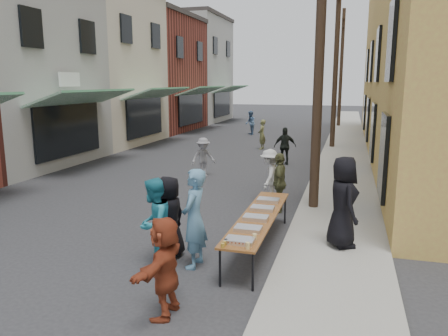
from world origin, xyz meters
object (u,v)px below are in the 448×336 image
Objects in this scene: utility_pole_mid at (336,62)px; utility_pole_far at (341,69)px; server at (343,202)px; serving_table at (259,217)px; guest_front_a at (169,217)px; catering_tray_sausage at (240,241)px; guest_front_c at (154,224)px; utility_pole_near at (320,42)px.

utility_pole_mid and utility_pole_far have the same top height.
utility_pole_far is 27.09m from server.
guest_front_a reaches higher than serving_table.
catering_tray_sausage is at bearing -92.96° from utility_pole_mid.
utility_pole_mid is 5.14× the size of guest_front_c.
utility_pole_near is 6.11m from guest_front_a.
utility_pole_mid reaches higher than server.
utility_pole_mid is 1.00× the size of utility_pole_far.
serving_table is 2.29× the size of guest_front_c.
catering_tray_sausage is (-0.88, -4.96, -3.71)m from utility_pole_near.
utility_pole_near is at bearing -90.00° from utility_pole_far.
serving_table is 1.87m from guest_front_a.
guest_front_a is (-2.54, -16.17, -3.67)m from utility_pole_mid.
guest_front_a is at bearing -98.91° from utility_pole_mid.
utility_pole_far is 29.21m from catering_tray_sausage.
guest_front_c is 0.92× the size of server.
utility_pole_far is at bearing 90.00° from utility_pole_mid.
guest_front_a is (-2.54, -4.17, -3.67)m from utility_pole_near.
utility_pole_far is at bearing -163.28° from guest_front_a.
guest_front_c is 3.89m from server.
guest_front_c is (-1.71, 0.20, 0.08)m from catering_tray_sausage.
guest_front_c is (-2.59, -28.76, -3.63)m from utility_pole_far.
utility_pole_mid is 18.00× the size of catering_tray_sausage.
catering_tray_sausage is at bearing 86.56° from guest_front_a.
serving_table is 2.25m from guest_front_c.
utility_pole_near is at bearing 75.13° from serving_table.
serving_table is (-0.88, -15.31, -3.79)m from utility_pole_mid.
catering_tray_sausage is 1.73m from guest_front_c.
guest_front_c is (-2.59, -16.76, -3.63)m from utility_pole_mid.
utility_pole_far is 2.25× the size of serving_table.
serving_table is 2.40× the size of guest_front_a.
guest_front_a is at bearing 154.69° from catering_tray_sausage.
utility_pole_near is 4.71× the size of server.
utility_pole_far is 27.58m from serving_table.
guest_front_a is (-1.66, -0.87, 0.12)m from serving_table.
utility_pole_far is 4.71× the size of server.
utility_pole_mid is 17.34m from guest_front_c.
guest_front_c reaches higher than catering_tray_sausage.
utility_pole_far is 18.00× the size of catering_tray_sausage.
catering_tray_sausage reaches higher than serving_table.
server is (3.34, 1.31, 0.22)m from guest_front_a.
serving_table is 1.77m from server.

